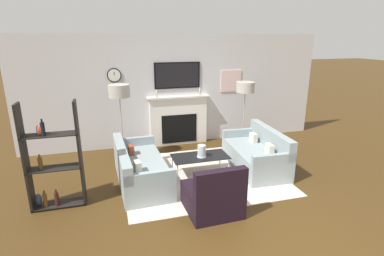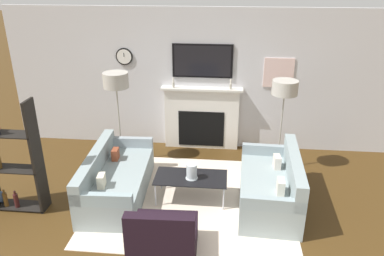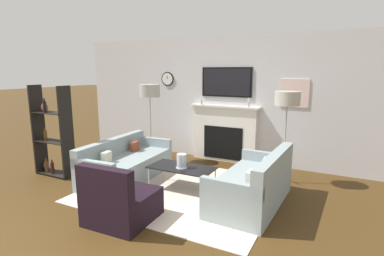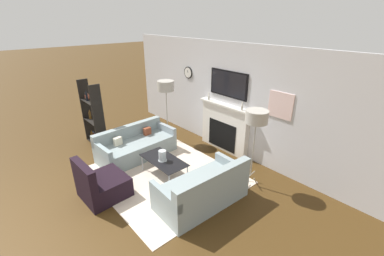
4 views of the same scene
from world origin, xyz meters
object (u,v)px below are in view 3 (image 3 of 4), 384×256
Objects in this scene: coffee_table at (182,169)px; floor_lamp_left at (150,92)px; couch_right at (254,186)px; armchair at (120,203)px; floor_lamp_right at (287,100)px; couch_left at (126,165)px; shelf_unit at (52,135)px; hurricane_candle at (182,162)px.

floor_lamp_left is at bearing 141.05° from coffee_table.
armchair is at bearing -137.18° from couch_right.
floor_lamp_right is at bearing 38.31° from coffee_table.
couch_left is 1.65m from armchair.
couch_left is at bearing 18.88° from shelf_unit.
shelf_unit is at bearing 160.14° from armchair.
shelf_unit reaches higher than hurricane_candle.
floor_lamp_right is at bearing 0.00° from floor_lamp_left.
floor_lamp_left is 2.11m from shelf_unit.
couch_left is 1.19m from coffee_table.
floor_lamp_left is (-1.41, 1.14, 1.16)m from coffee_table.
armchair is 0.51× the size of floor_lamp_right.
armchair is at bearing -63.71° from floor_lamp_left.
couch_left reaches higher than hurricane_candle.
couch_right is at bearing -0.00° from couch_left.
shelf_unit is (-1.36, -0.47, 0.52)m from couch_left.
couch_right is 3.13m from floor_lamp_left.
armchair reaches higher than couch_right.
hurricane_candle is at bearing -39.55° from floor_lamp_left.
shelf_unit is at bearing -125.27° from floor_lamp_left.
armchair is at bearing -19.86° from shelf_unit.
couch_right is 1.00× the size of shelf_unit.
couch_left is 1.12× the size of couch_right.
couch_left is 1.17× the size of floor_lamp_right.
couch_left is at bearing -179.93° from coffee_table.
couch_left is 1.53m from shelf_unit.
floor_lamp_left is (-1.43, 1.18, 1.03)m from hurricane_candle.
shelf_unit is at bearing -158.06° from floor_lamp_right.
coffee_table is at bearing 179.93° from couch_right.
armchair is 3.02m from floor_lamp_left.
shelf_unit reaches higher than floor_lamp_right.
couch_right is 1.94m from armchair.
floor_lamp_right reaches higher than armchair.
couch_left is 8.13× the size of hurricane_candle.
shelf_unit is (-3.77, -0.47, 0.50)m from couch_right.
armchair is 0.76× the size of coffee_table.
couch_right is 1.67m from floor_lamp_right.
coffee_table is 0.14m from hurricane_candle.
floor_lamp_left is at bearing 101.23° from couch_left.
hurricane_candle is (-1.21, -0.04, 0.21)m from couch_right.
armchair reaches higher than coffee_table.
floor_lamp_left is at bearing 116.29° from armchair.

